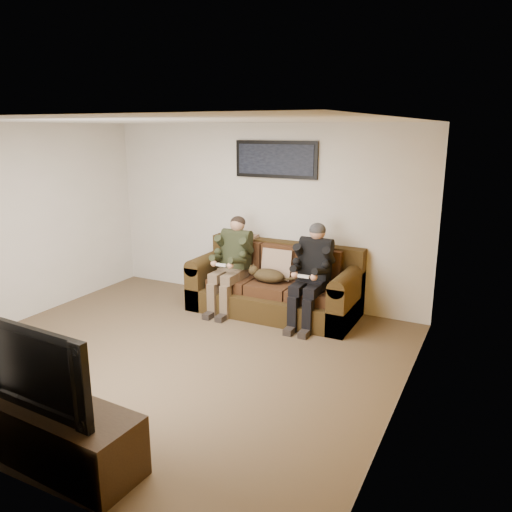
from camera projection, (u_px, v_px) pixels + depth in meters
The scene contains 15 objects.
floor at pixel (175, 355), 5.73m from camera, with size 5.00×5.00×0.00m, color brown.
ceiling at pixel (164, 121), 5.08m from camera, with size 5.00×5.00×0.00m, color silver.
wall_back at pixel (261, 214), 7.35m from camera, with size 5.00×5.00×0.00m, color beige.
wall_left at pixel (13, 225), 6.50m from camera, with size 4.50×4.50×0.00m, color beige.
wall_right at pixel (406, 274), 4.32m from camera, with size 4.50×4.50×0.00m, color beige.
accent_wall_right at pixel (404, 274), 4.32m from camera, with size 4.50×4.50×0.00m, color #B57512.
sofa at pixel (276, 287), 7.03m from camera, with size 2.32×1.00×0.95m.
throw_pillow at pixel (278, 264), 6.99m from camera, with size 0.44×0.13×0.42m, color tan.
throw_blanket at pixel (242, 237), 7.45m from camera, with size 0.47×0.23×0.08m, color tan.
person_left at pixel (232, 258), 7.03m from camera, with size 0.51×0.87×1.32m.
person_right at pixel (312, 268), 6.51m from camera, with size 0.51×0.86×1.33m.
cat at pixel (267, 275), 6.86m from camera, with size 0.66×0.26×0.24m.
framed_poster at pixel (276, 159), 7.02m from camera, with size 1.25×0.05×0.52m.
tv_stand at pixel (53, 432), 3.87m from camera, with size 1.54×0.50×0.48m, color black.
television at pixel (45, 363), 3.72m from camera, with size 1.17×0.15×0.67m, color black.
Camera 1 is at (3.21, -4.28, 2.53)m, focal length 35.00 mm.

